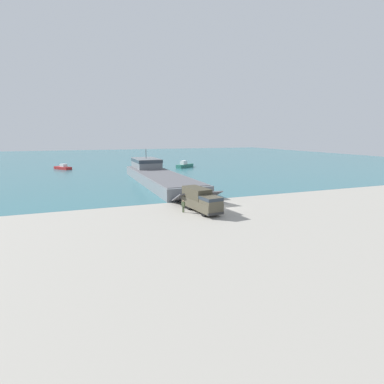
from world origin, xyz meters
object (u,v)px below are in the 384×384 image
(landing_craft, at_px, (157,175))
(moored_boat_b, at_px, (63,167))
(soldier_on_ramp, at_px, (183,205))
(moored_boat_a, at_px, (185,165))
(military_truck, at_px, (201,200))

(landing_craft, xyz_separation_m, moored_boat_b, (-21.15, 34.56, -1.07))
(landing_craft, distance_m, moored_boat_b, 40.53)
(landing_craft, relative_size, soldier_on_ramp, 24.61)
(soldier_on_ramp, distance_m, moored_boat_b, 65.07)
(moored_boat_a, height_order, moored_boat_b, moored_boat_a)
(military_truck, bearing_deg, moored_boat_a, 155.18)
(moored_boat_a, relative_size, moored_boat_b, 1.07)
(moored_boat_a, xyz_separation_m, moored_boat_b, (-36.89, 8.31, -0.18))
(military_truck, bearing_deg, moored_boat_b, -170.05)
(landing_craft, xyz_separation_m, military_truck, (-0.75, -28.36, -0.01))
(landing_craft, height_order, soldier_on_ramp, landing_craft)
(military_truck, xyz_separation_m, moored_boat_b, (-20.40, 62.93, -1.07))
(landing_craft, height_order, moored_boat_b, landing_craft)
(moored_boat_a, bearing_deg, moored_boat_b, -137.32)
(soldier_on_ramp, bearing_deg, military_truck, 134.42)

